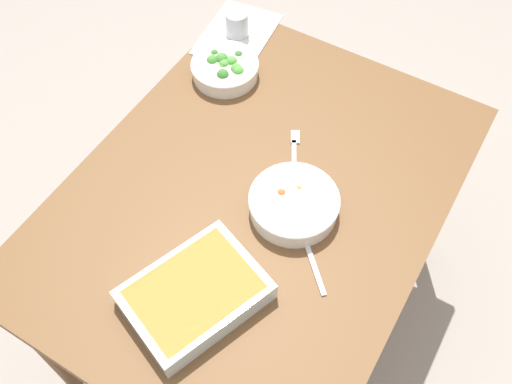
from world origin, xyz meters
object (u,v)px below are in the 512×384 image
at_px(drink_cup, 237,25).
at_px(spoon_by_stew, 310,253).
at_px(stew_bowl, 295,202).
at_px(broccoli_bowl, 225,68).
at_px(baking_dish, 195,294).
at_px(spoon_by_broccoli, 237,68).
at_px(fork_on_table, 294,151).

height_order(drink_cup, spoon_by_stew, drink_cup).
xyz_separation_m(stew_bowl, broccoli_bowl, (-0.31, -0.40, -0.00)).
relative_size(baking_dish, spoon_by_broccoli, 2.11).
relative_size(stew_bowl, baking_dish, 0.64).
xyz_separation_m(stew_bowl, spoon_by_broccoli, (-0.35, -0.39, -0.03)).
bearing_deg(broccoli_bowl, fork_on_table, 64.67).
relative_size(spoon_by_stew, spoon_by_broccoli, 0.81).
height_order(broccoli_bowl, spoon_by_stew, broccoli_bowl).
bearing_deg(spoon_by_stew, baking_dish, -34.85).
distance_m(baking_dish, spoon_by_stew, 0.29).
bearing_deg(spoon_by_broccoli, stew_bowl, 47.99).
height_order(stew_bowl, fork_on_table, stew_bowl).
relative_size(drink_cup, fork_on_table, 0.52).
bearing_deg(spoon_by_stew, spoon_by_broccoli, -132.59).
distance_m(stew_bowl, baking_dish, 0.34).
bearing_deg(broccoli_bowl, baking_dish, 27.23).
xyz_separation_m(stew_bowl, spoon_by_stew, (0.09, 0.09, -0.03)).
height_order(baking_dish, spoon_by_stew, baking_dish).
distance_m(broccoli_bowl, fork_on_table, 0.35).
xyz_separation_m(drink_cup, spoon_by_stew, (0.57, 0.56, -0.03)).
xyz_separation_m(stew_bowl, drink_cup, (-0.48, -0.47, 0.01)).
height_order(baking_dish, spoon_by_broccoli, baking_dish).
relative_size(stew_bowl, spoon_by_stew, 1.66).
bearing_deg(spoon_by_broccoli, fork_on_table, 57.72).
bearing_deg(stew_bowl, baking_dish, -12.44).
xyz_separation_m(baking_dish, spoon_by_stew, (-0.24, 0.17, -0.03)).
bearing_deg(stew_bowl, spoon_by_broccoli, -132.01).
relative_size(baking_dish, spoon_by_stew, 2.61).
bearing_deg(fork_on_table, spoon_by_stew, 35.67).
bearing_deg(spoon_by_broccoli, spoon_by_stew, 47.41).
height_order(stew_bowl, broccoli_bowl, broccoli_bowl).
distance_m(baking_dish, spoon_by_broccoli, 0.75).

